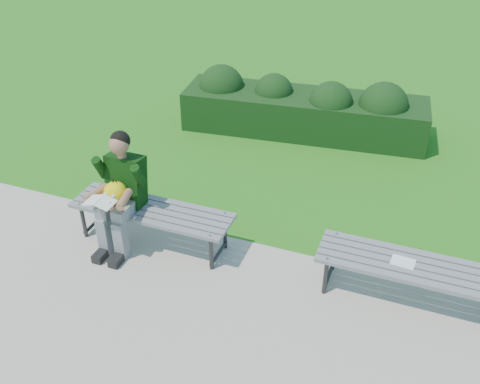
% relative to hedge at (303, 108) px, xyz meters
% --- Properties ---
extents(ground, '(80.00, 80.00, 0.00)m').
position_rel_hedge_xyz_m(ground, '(-0.20, -2.92, -0.40)').
color(ground, '#346A1E').
rests_on(ground, ground).
extents(walkway, '(30.00, 3.50, 0.02)m').
position_rel_hedge_xyz_m(walkway, '(-0.20, -4.67, -0.39)').
color(walkway, beige).
rests_on(walkway, ground).
extents(hedge, '(3.75, 1.30, 0.93)m').
position_rel_hedge_xyz_m(hedge, '(0.00, 0.00, 0.00)').
color(hedge, '#14360E').
rests_on(hedge, ground).
extents(bench_left, '(1.80, 0.50, 0.46)m').
position_rel_hedge_xyz_m(bench_left, '(-0.81, -3.30, 0.01)').
color(bench_left, gray).
rests_on(bench_left, walkway).
extents(bench_right, '(1.80, 0.50, 0.46)m').
position_rel_hedge_xyz_m(bench_right, '(1.94, -3.23, 0.01)').
color(bench_right, gray).
rests_on(bench_right, walkway).
extents(seated_boy, '(0.56, 0.76, 1.31)m').
position_rel_hedge_xyz_m(seated_boy, '(-1.11, -3.40, 0.31)').
color(seated_boy, gray).
rests_on(seated_boy, walkway).
extents(paper_sheet, '(0.23, 0.18, 0.01)m').
position_rel_hedge_xyz_m(paper_sheet, '(1.84, -3.23, 0.07)').
color(paper_sheet, white).
rests_on(paper_sheet, bench_right).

